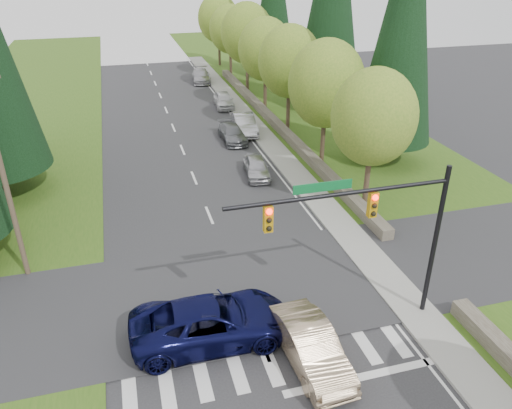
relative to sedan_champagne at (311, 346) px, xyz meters
name	(u,v)px	position (x,y,z in m)	size (l,w,h in m)	color
grass_east	(374,163)	(11.53, 17.00, -0.76)	(14.00, 110.00, 0.06)	#315516
cross_street	(240,291)	(-1.47, 5.00, -0.79)	(120.00, 8.00, 0.10)	#28282B
sidewalk_east	(285,161)	(5.43, 19.00, -0.72)	(1.80, 80.00, 0.13)	gray
curb_east	(274,162)	(4.58, 19.00, -0.72)	(0.20, 80.00, 0.13)	gray
stone_wall_north	(275,122)	(7.13, 27.00, -0.44)	(0.70, 40.00, 0.70)	#4C4438
traffic_signal	(375,219)	(2.90, 1.50, 4.20)	(8.70, 0.37, 6.80)	black
utility_pole	(4,176)	(-10.97, 9.00, 4.36)	(1.60, 0.24, 10.00)	#473828
decid_tree_0	(374,117)	(7.73, 11.00, 4.81)	(4.80, 4.80, 8.37)	#38281C
decid_tree_1	(326,84)	(7.83, 18.00, 5.01)	(5.20, 5.20, 8.80)	#38281C
decid_tree_2	(290,62)	(7.63, 25.00, 5.14)	(5.00, 5.00, 8.82)	#38281C
decid_tree_3	(265,49)	(7.73, 32.00, 4.88)	(5.00, 5.00, 8.55)	#38281C
decid_tree_4	(247,33)	(7.83, 39.00, 5.28)	(5.40, 5.40, 9.18)	#38281C
decid_tree_5	(230,29)	(7.63, 46.00, 4.75)	(4.80, 4.80, 8.30)	#38281C
decid_tree_6	(218,19)	(7.73, 53.00, 5.08)	(5.20, 5.20, 8.86)	#38281C
conifer_e_a	(405,20)	(12.53, 17.00, 9.01)	(5.44, 5.44, 17.80)	#38281C
sedan_champagne	(311,346)	(0.00, 0.00, 0.00)	(1.66, 4.77, 1.57)	tan
suv_navy	(212,322)	(-3.31, 2.24, 0.10)	(2.94, 6.38, 1.77)	#0A0C36
parked_car_a	(257,167)	(2.73, 17.19, -0.13)	(1.55, 3.86, 1.32)	#B0B0B5
parked_car_b	(232,133)	(2.73, 24.41, -0.15)	(1.79, 4.39, 1.27)	slate
parked_car_c	(244,124)	(4.13, 26.00, 0.00)	(1.67, 4.79, 1.58)	#AFAFB4
parked_car_d	(224,100)	(4.13, 33.99, -0.06)	(1.72, 4.26, 1.45)	silver
parked_car_e	(201,76)	(3.79, 44.64, -0.08)	(1.97, 4.85, 1.41)	#ADACB1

